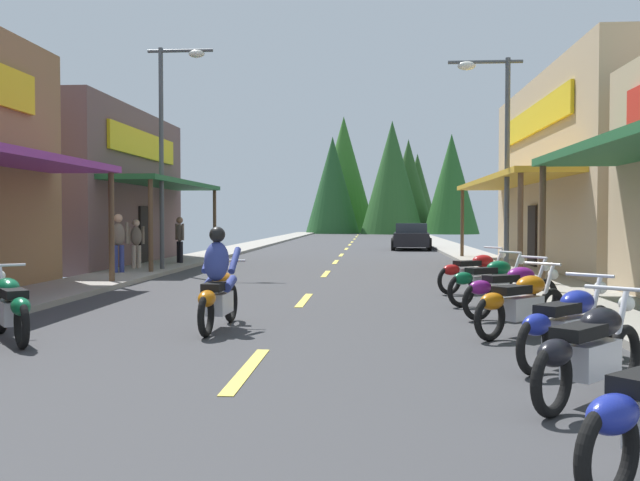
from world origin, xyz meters
name	(u,v)px	position (x,y,z in m)	size (l,w,h in m)	color
ground	(340,257)	(0.00, 31.08, -0.05)	(9.34, 92.17, 0.10)	#38383A
sidewalk_left	(213,254)	(-5.67, 31.08, 0.06)	(2.00, 92.17, 0.12)	gray
sidewalk_right	(471,255)	(5.67, 31.08, 0.06)	(2.00, 92.17, 0.12)	gray
centerline_dashes	(344,252)	(0.00, 35.23, 0.01)	(0.16, 69.37, 0.01)	#E0C64C
storefront_left_far	(30,189)	(-10.79, 24.42, 2.73)	(10.11, 9.93, 5.46)	brown
streetlamp_left	(170,129)	(-4.80, 21.26, 4.41)	(2.02, 0.30, 6.89)	#474C51
streetlamp_right	(496,136)	(4.77, 19.59, 3.95)	(2.02, 0.30, 6.06)	#474C51
motorcycle_parked_right_1	(590,350)	(3.40, 6.33, 0.49)	(1.49, 1.67, 1.04)	black
motorcycle_parked_right_2	(567,324)	(3.62, 7.96, 0.49)	(1.53, 1.64, 1.04)	black
motorcycle_parked_right_3	(521,302)	(3.53, 10.08, 0.49)	(1.62, 1.55, 1.04)	black
motorcycle_parked_right_4	(511,289)	(3.74, 11.95, 0.49)	(1.86, 1.23, 1.04)	black
motorcycle_parked_right_5	(490,280)	(3.68, 13.72, 0.49)	(1.85, 1.26, 1.04)	black
motorcycle_parked_right_6	(475,271)	(3.70, 15.94, 0.49)	(1.86, 1.23, 1.04)	black
motorcycle_parked_left_2	(11,306)	(-3.58, 9.11, 0.49)	(1.39, 1.75, 1.04)	black
rider_cruising_lead	(218,287)	(-0.94, 10.31, 0.66)	(0.60, 2.14, 1.57)	black
pedestrian_browsing	(180,238)	(-5.32, 24.23, 1.00)	(0.43, 0.45, 1.73)	black
pedestrian_waiting	(118,240)	(-5.91, 19.78, 1.06)	(0.50, 0.41, 1.81)	#333F8C
pedestrian_strolling	(136,242)	(-5.99, 21.57, 0.95)	(0.44, 0.44, 1.65)	#B2A599
parked_car_curbside	(411,237)	(3.47, 37.94, 0.69)	(2.24, 4.39, 1.40)	black
treeline_backdrop	(382,181)	(2.40, 77.91, 5.66)	(18.18, 13.88, 13.20)	#306723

